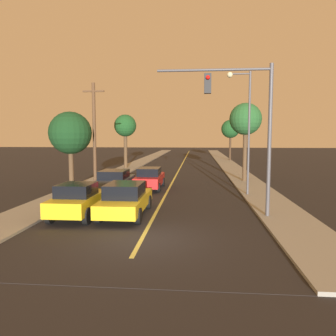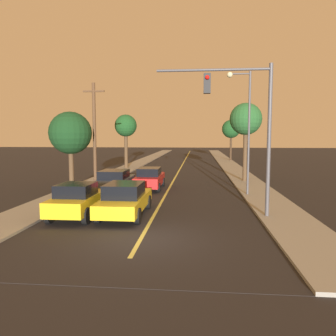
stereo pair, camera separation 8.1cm
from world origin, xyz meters
name	(u,v)px [view 1 (the left image)]	position (x,y,z in m)	size (l,w,h in m)	color
ground_plane	(142,239)	(0.00, 0.00, 0.00)	(200.00, 200.00, 0.00)	black
road_surface	(183,162)	(0.00, 36.00, 0.01)	(9.88, 80.00, 0.01)	black
sidewalk_left	(141,162)	(-6.19, 36.00, 0.06)	(2.50, 80.00, 0.12)	gray
sidewalk_right	(226,162)	(6.19, 36.00, 0.06)	(2.50, 80.00, 0.12)	gray
car_near_lane_front	(126,199)	(-1.38, 3.51, 0.82)	(2.00, 4.93, 1.60)	gold
car_near_lane_second	(150,178)	(-1.38, 11.59, 0.79)	(1.84, 4.57, 1.57)	red
car_outer_lane_front	(78,200)	(-3.56, 2.97, 0.84)	(1.89, 3.98, 1.63)	gold
car_outer_lane_second	(115,181)	(-3.56, 9.91, 0.79)	(2.07, 4.89, 1.54)	#474C51
traffic_signal_mast	(245,114)	(4.20, 3.62, 4.83)	(5.27, 0.42, 6.98)	#47474C
streetlamp_right	(244,118)	(4.98, 9.39, 4.99)	(1.50, 0.36, 7.74)	#47474C
utility_pole_left	(94,133)	(-5.54, 11.91, 4.08)	(1.60, 0.24, 7.59)	#513823
tree_left_near	(70,133)	(-6.83, 10.54, 4.03)	(2.97, 2.97, 5.43)	#4C3823
tree_left_far	(125,127)	(-6.31, 25.89, 4.96)	(2.55, 2.55, 6.22)	#4C3823
tree_right_near	(246,120)	(5.98, 15.81, 5.17)	(2.63, 2.63, 6.44)	#4C3823
tree_right_far	(230,129)	(7.15, 39.77, 4.91)	(2.82, 2.82, 6.25)	#3D2B1C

